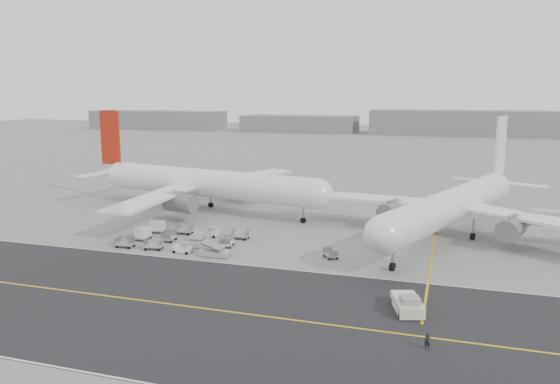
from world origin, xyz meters
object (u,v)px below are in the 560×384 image
(pushback_tug, at_px, (408,304))
(ground_crew_a, at_px, (427,341))
(airliner_a, at_px, (202,183))
(airliner_b, at_px, (454,204))

(pushback_tug, relative_size, ground_crew_a, 4.68)
(airliner_a, bearing_deg, airliner_b, -86.42)
(airliner_b, bearing_deg, ground_crew_a, -72.55)
(ground_crew_a, bearing_deg, airliner_b, 81.63)
(airliner_b, xyz_separation_m, pushback_tug, (-4.45, -34.33, -4.64))
(pushback_tug, bearing_deg, airliner_b, 65.52)
(airliner_a, distance_m, pushback_tug, 60.23)
(pushback_tug, bearing_deg, airliner_a, 120.16)
(airliner_a, xyz_separation_m, airliner_b, (48.54, -6.42, -0.20))
(airliner_a, xyz_separation_m, ground_crew_a, (46.60, -49.25, -4.92))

